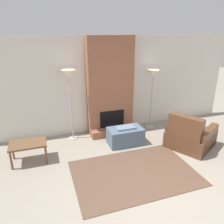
# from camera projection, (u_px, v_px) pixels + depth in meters

# --- Properties ---
(ground_plane) EXTENTS (24.00, 24.00, 0.00)m
(ground_plane) POSITION_uv_depth(u_px,v_px,m) (166.00, 202.00, 3.65)
(ground_plane) COLOR gray
(wall_back) EXTENTS (7.56, 0.06, 2.60)m
(wall_back) POSITION_uv_depth(u_px,v_px,m) (108.00, 85.00, 6.00)
(wall_back) COLOR silver
(wall_back) RESTS_ON ground_plane
(fireplace) EXTENTS (1.23, 0.60, 2.60)m
(fireplace) POSITION_uv_depth(u_px,v_px,m) (110.00, 89.00, 5.83)
(fireplace) COLOR #935B42
(fireplace) RESTS_ON ground_plane
(ottoman) EXTENTS (0.86, 0.49, 0.47)m
(ottoman) POSITION_uv_depth(u_px,v_px,m) (125.00, 136.00, 5.47)
(ottoman) COLOR slate
(ottoman) RESTS_ON ground_plane
(armchair) EXTENTS (1.37, 1.34, 0.90)m
(armchair) POSITION_uv_depth(u_px,v_px,m) (189.00, 137.00, 5.31)
(armchair) COLOR brown
(armchair) RESTS_ON ground_plane
(side_table) EXTENTS (0.77, 0.49, 0.45)m
(side_table) POSITION_uv_depth(u_px,v_px,m) (28.00, 145.00, 4.66)
(side_table) COLOR brown
(side_table) RESTS_ON ground_plane
(floor_lamp_left) EXTENTS (0.34, 0.34, 1.82)m
(floor_lamp_left) POSITION_uv_depth(u_px,v_px,m) (69.00, 79.00, 5.26)
(floor_lamp_left) COLOR #ADADB2
(floor_lamp_left) RESTS_ON ground_plane
(floor_lamp_right) EXTENTS (0.34, 0.34, 1.70)m
(floor_lamp_right) POSITION_uv_depth(u_px,v_px,m) (153.00, 77.00, 5.99)
(floor_lamp_right) COLOR #ADADB2
(floor_lamp_right) RESTS_ON ground_plane
(area_rug) EXTENTS (2.43, 1.64, 0.01)m
(area_rug) POSITION_uv_depth(u_px,v_px,m) (134.00, 173.00, 4.39)
(area_rug) COLOR brown
(area_rug) RESTS_ON ground_plane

